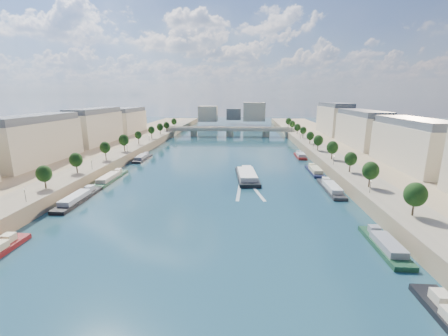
# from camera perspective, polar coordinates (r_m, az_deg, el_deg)

# --- Properties ---
(ground) EXTENTS (700.00, 700.00, 0.00)m
(ground) POSITION_cam_1_polar(r_m,az_deg,el_deg) (154.43, -0.70, 0.32)
(ground) COLOR #0B2C32
(ground) RESTS_ON ground
(quay_left) EXTENTS (44.00, 520.00, 5.00)m
(quay_left) POSITION_cam_1_polar(r_m,az_deg,el_deg) (174.49, -25.01, 1.42)
(quay_left) COLOR #9E8460
(quay_left) RESTS_ON ground
(quay_right) EXTENTS (44.00, 520.00, 5.00)m
(quay_right) POSITION_cam_1_polar(r_m,az_deg,el_deg) (165.15, 25.08, 0.78)
(quay_right) COLOR #9E8460
(quay_right) RESTS_ON ground
(pave_left) EXTENTS (14.00, 520.00, 0.10)m
(pave_left) POSITION_cam_1_polar(r_m,az_deg,el_deg) (167.38, -20.57, 2.26)
(pave_left) COLOR gray
(pave_left) RESTS_ON quay_left
(pave_right) EXTENTS (14.00, 520.00, 0.10)m
(pave_right) POSITION_cam_1_polar(r_m,az_deg,el_deg) (159.71, 20.16, 1.77)
(pave_right) COLOR gray
(pave_right) RESTS_ON quay_right
(trees_left) EXTENTS (4.80, 268.80, 8.26)m
(trees_left) POSITION_cam_1_polar(r_m,az_deg,el_deg) (167.47, -19.83, 4.21)
(trees_left) COLOR #382B1E
(trees_left) RESTS_ON ground
(trees_right) EXTENTS (4.80, 268.80, 8.26)m
(trees_right) POSITION_cam_1_polar(r_m,az_deg,el_deg) (167.68, 18.71, 4.31)
(trees_right) COLOR #382B1E
(trees_right) RESTS_ON ground
(lamps_left) EXTENTS (0.36, 200.36, 4.28)m
(lamps_left) POSITION_cam_1_polar(r_m,az_deg,el_deg) (156.10, -20.61, 2.50)
(lamps_left) COLOR black
(lamps_left) RESTS_ON ground
(lamps_right) EXTENTS (0.36, 200.36, 4.28)m
(lamps_right) POSITION_cam_1_polar(r_m,az_deg,el_deg) (162.71, 18.23, 3.12)
(lamps_right) COLOR black
(lamps_right) RESTS_ON ground
(buildings_left) EXTENTS (16.00, 226.00, 23.20)m
(buildings_left) POSITION_cam_1_polar(r_m,az_deg,el_deg) (189.14, -27.22, 6.35)
(buildings_left) COLOR #C2B395
(buildings_left) RESTS_ON ground
(buildings_right) EXTENTS (16.00, 226.00, 23.20)m
(buildings_right) POSITION_cam_1_polar(r_m,az_deg,el_deg) (178.97, 28.04, 5.92)
(buildings_right) COLOR #C2B395
(buildings_right) RESTS_ON ground
(skyline) EXTENTS (79.00, 42.00, 22.00)m
(skyline) POSITION_cam_1_polar(r_m,az_deg,el_deg) (370.01, 2.31, 10.46)
(skyline) COLOR #C2B395
(skyline) RESTS_ON ground
(bridge) EXTENTS (112.00, 12.00, 8.15)m
(bridge) POSITION_cam_1_polar(r_m,az_deg,el_deg) (266.87, 1.11, 7.13)
(bridge) COLOR #C1B79E
(bridge) RESTS_ON ground
(tour_barge) EXTENTS (11.12, 30.80, 4.10)m
(tour_barge) POSITION_cam_1_polar(r_m,az_deg,el_deg) (132.35, 4.39, -1.49)
(tour_barge) COLOR black
(tour_barge) RESTS_ON ground
(wake) EXTENTS (10.74, 26.03, 0.04)m
(wake) POSITION_cam_1_polar(r_m,az_deg,el_deg) (116.83, 4.48, -4.17)
(wake) COLOR silver
(wake) RESTS_ON ground
(moored_barges_left) EXTENTS (5.00, 160.78, 3.60)m
(moored_barges_left) POSITION_cam_1_polar(r_m,az_deg,el_deg) (113.44, -26.76, -5.78)
(moored_barges_left) COLOR #191B37
(moored_barges_left) RESTS_ON ground
(moored_barges_right) EXTENTS (5.00, 157.68, 3.60)m
(moored_barges_right) POSITION_cam_1_polar(r_m,az_deg,el_deg) (113.41, 21.09, -5.21)
(moored_barges_right) COLOR black
(moored_barges_right) RESTS_ON ground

